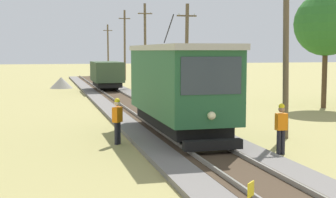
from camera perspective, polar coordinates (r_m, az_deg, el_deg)
name	(u,v)px	position (r m, az deg, el deg)	size (l,w,h in m)	color
red_tram	(179,85)	(19.78, 1.27, 1.68)	(2.60, 8.54, 4.79)	#235633
freight_car	(107,74)	(42.66, -7.23, 2.93)	(2.40, 5.20, 2.31)	#384C33
utility_pole_near_tram	(286,42)	(20.36, 13.73, 6.54)	(1.40, 0.52, 7.68)	brown
utility_pole_mid	(187,52)	(33.49, 2.20, 5.53)	(1.40, 0.57, 6.79)	brown
utility_pole_far	(145,45)	(47.09, -2.70, 6.39)	(1.40, 0.48, 8.13)	brown
utility_pole_distant	(125,45)	(59.06, -5.12, 6.40)	(1.40, 0.39, 8.47)	brown
utility_pole_horizon	(108,49)	(74.56, -7.08, 5.88)	(1.40, 0.53, 7.57)	brown
gravel_pile	(61,83)	(47.56, -12.46, 1.89)	(2.20, 2.20, 1.08)	gray
track_worker	(281,126)	(17.14, 13.19, -3.16)	(0.38, 0.25, 1.78)	black
second_worker	(117,119)	(18.62, -5.98, -2.35)	(0.43, 0.44, 1.78)	black
tree_left_far	(326,24)	(31.83, 18.12, 8.36)	(3.94, 3.94, 7.21)	#4C3823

